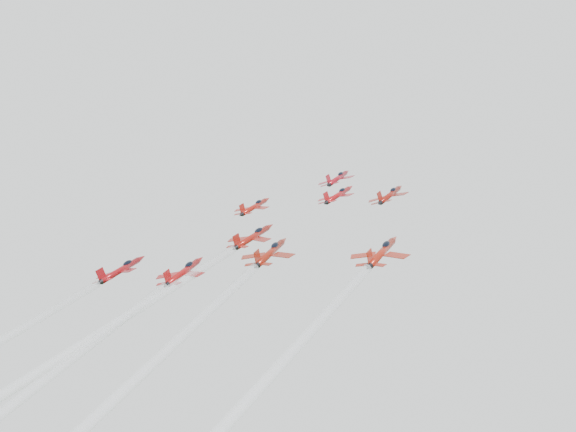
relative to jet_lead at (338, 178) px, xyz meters
The scene contains 6 objects.
jet_lead is the anchor object (origin of this frame).
jet_row2_left 21.58m from the jet_lead, 130.81° to the right, with size 9.03×11.76×6.76m.
jet_row2_center 17.03m from the jet_lead, 62.43° to the right, with size 8.67×11.30×6.49m.
jet_row2_right 28.62m from the jet_lead, 40.91° to the right, with size 8.50×11.08×6.36m.
jet_center 84.31m from the jet_lead, 90.00° to the right, with size 9.45×91.56×48.10m.
jet_rear_right 94.88m from the jet_lead, 83.57° to the right, with size 9.63×93.27×49.00m.
Camera 1 is at (64.78, -101.22, 134.79)m, focal length 40.00 mm.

